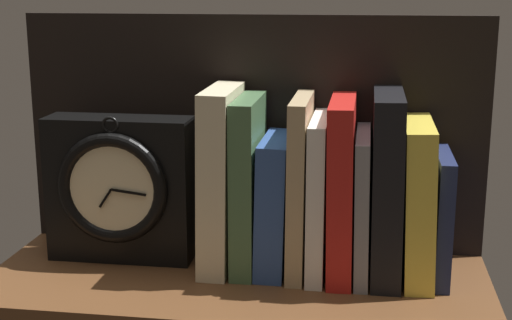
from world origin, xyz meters
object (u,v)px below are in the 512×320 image
at_px(book_yellow_seinlanguage, 417,200).
at_px(book_navy_bierce, 441,216).
at_px(book_cream_twain, 221,178).
at_px(book_tan_shortstories, 300,185).
at_px(book_green_romantic, 248,183).
at_px(framed_clock, 119,189).
at_px(book_white_catcher, 319,195).
at_px(book_gray_chess, 362,204).
at_px(book_black_skeptic, 387,185).
at_px(book_red_requiem, 342,187).
at_px(book_blue_modern, 275,203).

distance_m(book_yellow_seinlanguage, book_navy_bierce, 0.04).
bearing_deg(book_cream_twain, book_tan_shortstories, 0.00).
bearing_deg(book_navy_bierce, book_tan_shortstories, 180.00).
distance_m(book_green_romantic, framed_clock, 0.19).
xyz_separation_m(book_white_catcher, book_gray_chess, (0.06, 0.00, -0.01)).
bearing_deg(book_green_romantic, book_black_skeptic, -0.00).
distance_m(book_white_catcher, book_red_requiem, 0.03).
height_order(book_red_requiem, book_yellow_seinlanguage, book_red_requiem).
height_order(book_tan_shortstories, book_white_catcher, book_tan_shortstories).
relative_size(book_blue_modern, book_gray_chess, 0.95).
height_order(book_green_romantic, book_yellow_seinlanguage, book_green_romantic).
bearing_deg(book_red_requiem, book_white_catcher, -180.00).
bearing_deg(book_blue_modern, book_cream_twain, 180.00).
relative_size(book_gray_chess, book_black_skeptic, 0.78).
distance_m(book_black_skeptic, framed_clock, 0.38).
bearing_deg(book_white_catcher, book_black_skeptic, 0.00).
relative_size(book_white_catcher, book_black_skeptic, 0.86).
height_order(book_tan_shortstories, book_gray_chess, book_tan_shortstories).
relative_size(book_red_requiem, book_gray_chess, 1.23).
xyz_separation_m(book_green_romantic, book_gray_chess, (0.16, 0.00, -0.02)).
bearing_deg(book_tan_shortstories, book_green_romantic, 180.00).
bearing_deg(book_yellow_seinlanguage, book_cream_twain, 180.00).
relative_size(book_gray_chess, framed_clock, 0.91).
relative_size(book_tan_shortstories, book_gray_chess, 1.24).
distance_m(book_tan_shortstories, book_gray_chess, 0.09).
relative_size(book_cream_twain, book_gray_chess, 1.29).
height_order(book_cream_twain, book_red_requiem, book_cream_twain).
xyz_separation_m(book_blue_modern, framed_clock, (-0.23, -0.00, 0.01)).
bearing_deg(book_navy_bierce, book_cream_twain, 180.00).
height_order(book_white_catcher, framed_clock, same).
relative_size(book_cream_twain, book_green_romantic, 1.05).
height_order(book_blue_modern, book_black_skeptic, book_black_skeptic).
relative_size(book_navy_bierce, framed_clock, 0.80).
relative_size(book_blue_modern, book_white_catcher, 0.86).
bearing_deg(book_white_catcher, book_tan_shortstories, 180.00).
bearing_deg(book_white_catcher, book_navy_bierce, 0.00).
xyz_separation_m(book_blue_modern, book_navy_bierce, (0.23, 0.00, -0.01)).
xyz_separation_m(book_cream_twain, book_yellow_seinlanguage, (0.27, 0.00, -0.02)).
height_order(book_green_romantic, book_tan_shortstories, book_tan_shortstories).
bearing_deg(book_yellow_seinlanguage, book_blue_modern, 180.00).
relative_size(book_red_requiem, framed_clock, 1.12).
height_order(book_green_romantic, book_white_catcher, book_green_romantic).
height_order(book_gray_chess, book_black_skeptic, book_black_skeptic).
bearing_deg(book_red_requiem, book_tan_shortstories, 180.00).
height_order(book_gray_chess, framed_clock, framed_clock).
relative_size(book_blue_modern, book_tan_shortstories, 0.77).
distance_m(book_gray_chess, book_black_skeptic, 0.04).
xyz_separation_m(book_yellow_seinlanguage, book_navy_bierce, (0.03, 0.00, -0.02)).
xyz_separation_m(book_gray_chess, book_yellow_seinlanguage, (0.07, -0.00, 0.01)).
relative_size(book_white_catcher, book_gray_chess, 1.10).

